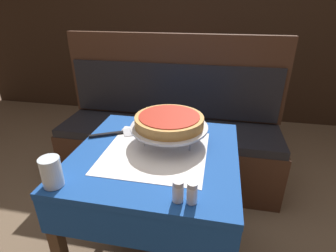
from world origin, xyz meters
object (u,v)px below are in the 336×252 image
(dining_table_rear, at_px, (173,79))
(pizza_pan_stand, at_px, (169,127))
(dining_table_front, at_px, (156,172))
(booth_bench, at_px, (169,141))
(water_glass_near, at_px, (51,172))
(condiment_caddy, at_px, (177,63))
(pizza_server, at_px, (121,133))
(salt_shaker, at_px, (178,191))
(pepper_shaker, at_px, (192,193))
(deep_dish_pizza, at_px, (169,121))

(dining_table_rear, xyz_separation_m, pizza_pan_stand, (0.27, -1.62, 0.20))
(dining_table_front, xyz_separation_m, booth_bench, (-0.09, 0.80, -0.27))
(dining_table_front, xyz_separation_m, pizza_pan_stand, (0.05, 0.11, 0.20))
(dining_table_rear, height_order, pizza_pan_stand, pizza_pan_stand)
(water_glass_near, distance_m, condiment_caddy, 2.15)
(pizza_server, distance_m, salt_shaker, 0.61)
(water_glass_near, height_order, condiment_caddy, condiment_caddy)
(dining_table_rear, bearing_deg, salt_shaker, -79.24)
(salt_shaker, bearing_deg, booth_bench, 102.61)
(dining_table_rear, xyz_separation_m, pepper_shaker, (0.44, -2.04, 0.16))
(booth_bench, relative_size, water_glass_near, 14.31)
(deep_dish_pizza, height_order, water_glass_near, deep_dish_pizza)
(dining_table_rear, height_order, pizza_server, pizza_server)
(booth_bench, height_order, water_glass_near, booth_bench)
(salt_shaker, height_order, condiment_caddy, condiment_caddy)
(dining_table_front, xyz_separation_m, dining_table_rear, (-0.23, 1.73, 0.00))
(dining_table_rear, distance_m, deep_dish_pizza, 1.66)
(dining_table_front, distance_m, salt_shaker, 0.39)
(deep_dish_pizza, relative_size, salt_shaker, 4.02)
(pizza_server, relative_size, condiment_caddy, 1.78)
(pizza_server, bearing_deg, dining_table_rear, 89.87)
(water_glass_near, xyz_separation_m, condiment_caddy, (0.12, 2.14, -0.02))
(booth_bench, height_order, deep_dish_pizza, booth_bench)
(pizza_pan_stand, height_order, condiment_caddy, condiment_caddy)
(water_glass_near, xyz_separation_m, pepper_shaker, (0.54, 0.01, -0.02))
(dining_table_rear, height_order, deep_dish_pizza, deep_dish_pizza)
(booth_bench, relative_size, deep_dish_pizza, 5.09)
(dining_table_rear, bearing_deg, dining_table_front, -82.49)
(deep_dish_pizza, distance_m, water_glass_near, 0.57)
(deep_dish_pizza, bearing_deg, pizza_pan_stand, 90.00)
(pizza_server, xyz_separation_m, salt_shaker, (0.39, -0.46, 0.04))
(deep_dish_pizza, xyz_separation_m, water_glass_near, (-0.38, -0.43, -0.06))
(booth_bench, distance_m, salt_shaker, 1.22)
(water_glass_near, relative_size, condiment_caddy, 0.74)
(dining_table_front, bearing_deg, condiment_caddy, 96.42)
(pizza_server, height_order, water_glass_near, water_glass_near)
(pizza_server, xyz_separation_m, water_glass_near, (-0.10, -0.47, 0.06))
(pizza_pan_stand, xyz_separation_m, water_glass_near, (-0.38, -0.43, -0.02))
(pizza_pan_stand, bearing_deg, dining_table_rear, 99.59)
(booth_bench, height_order, salt_shaker, booth_bench)
(dining_table_rear, relative_size, condiment_caddy, 4.66)
(dining_table_front, bearing_deg, booth_bench, 96.37)
(pizza_server, xyz_separation_m, condiment_caddy, (0.03, 1.67, 0.04))
(pizza_pan_stand, bearing_deg, condiment_caddy, 98.32)
(dining_table_front, relative_size, pepper_shaker, 9.23)
(dining_table_front, height_order, pizza_pan_stand, pizza_pan_stand)
(pizza_pan_stand, bearing_deg, water_glass_near, -131.10)
(dining_table_rear, bearing_deg, condiment_caddy, 75.29)
(water_glass_near, bearing_deg, booth_bench, 77.94)
(pizza_pan_stand, distance_m, water_glass_near, 0.57)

